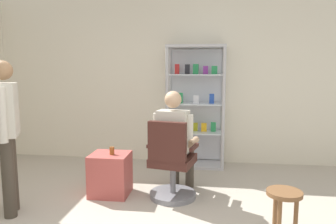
# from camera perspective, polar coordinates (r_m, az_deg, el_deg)

# --- Properties ---
(back_wall) EXTENTS (6.00, 0.10, 2.70)m
(back_wall) POSITION_cam_1_polar(r_m,az_deg,el_deg) (5.36, 0.80, 5.64)
(back_wall) COLOR silver
(back_wall) RESTS_ON ground
(display_cabinet_main) EXTENTS (0.90, 0.45, 1.90)m
(display_cabinet_main) POSITION_cam_1_polar(r_m,az_deg,el_deg) (5.12, 4.93, 1.19)
(display_cabinet_main) COLOR #B7B7BC
(display_cabinet_main) RESTS_ON ground
(office_chair) EXTENTS (0.61, 0.57, 0.96)m
(office_chair) POSITION_cam_1_polar(r_m,az_deg,el_deg) (3.86, 0.61, -9.70)
(office_chair) COLOR slate
(office_chair) RESTS_ON ground
(seated_shopkeeper) EXTENTS (0.54, 0.61, 1.29)m
(seated_shopkeeper) POSITION_cam_1_polar(r_m,az_deg,el_deg) (3.92, 1.38, -4.58)
(seated_shopkeeper) COLOR #3F382D
(seated_shopkeeper) RESTS_ON ground
(storage_crate) EXTENTS (0.46, 0.42, 0.51)m
(storage_crate) POSITION_cam_1_polar(r_m,az_deg,el_deg) (4.10, -10.17, -10.77)
(storage_crate) COLOR #B24C47
(storage_crate) RESTS_ON ground
(tea_glass) EXTENTS (0.06, 0.06, 0.09)m
(tea_glass) POSITION_cam_1_polar(r_m,az_deg,el_deg) (3.97, -9.90, -6.77)
(tea_glass) COLOR brown
(tea_glass) RESTS_ON storage_crate
(standing_customer) EXTENTS (0.35, 0.48, 1.63)m
(standing_customer) POSITION_cam_1_polar(r_m,az_deg,el_deg) (3.75, -26.68, -2.56)
(standing_customer) COLOR #3F382D
(standing_customer) RESTS_ON ground
(wooden_stool) EXTENTS (0.32, 0.32, 0.45)m
(wooden_stool) POSITION_cam_1_polar(r_m,az_deg,el_deg) (3.21, 19.85, -14.57)
(wooden_stool) COLOR brown
(wooden_stool) RESTS_ON ground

